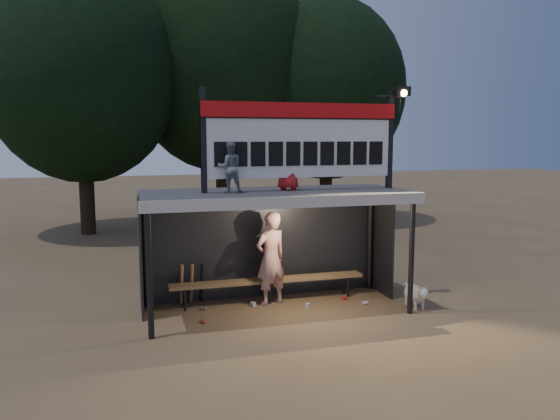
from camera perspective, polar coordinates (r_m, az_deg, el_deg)
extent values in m
plane|color=brown|center=(10.77, -0.44, -10.39)|extent=(80.00, 80.00, 0.00)
imported|color=silver|center=(10.89, -0.96, -5.07)|extent=(0.80, 0.66, 1.87)
imported|color=slate|center=(9.95, -5.27, 4.47)|extent=(0.47, 0.37, 0.93)
imported|color=#B41B1D|center=(10.42, 0.88, 5.06)|extent=(0.63, 0.55, 1.09)
cube|color=#3B3A3D|center=(10.30, -0.46, 1.66)|extent=(5.00, 2.00, 0.12)
cube|color=silver|center=(9.33, 1.22, 0.80)|extent=(5.10, 0.06, 0.20)
cylinder|color=black|center=(9.25, -13.48, -6.53)|extent=(0.10, 0.10, 2.20)
cylinder|color=black|center=(10.57, 13.57, -4.76)|extent=(0.10, 0.10, 2.20)
cylinder|color=black|center=(11.00, -13.91, -4.30)|extent=(0.10, 0.10, 2.20)
cylinder|color=black|center=(12.14, 9.39, -3.07)|extent=(0.10, 0.10, 2.20)
cube|color=black|center=(11.43, -1.80, -3.64)|extent=(5.00, 0.04, 2.20)
cube|color=black|center=(10.61, -14.37, -4.75)|extent=(0.04, 1.00, 2.20)
cube|color=black|center=(11.83, 10.66, -3.38)|extent=(0.04, 1.00, 2.20)
cylinder|color=black|center=(11.27, -1.82, 1.61)|extent=(5.00, 0.06, 0.06)
cube|color=black|center=(9.97, -8.02, 7.21)|extent=(0.10, 0.10, 1.90)
cube|color=black|center=(11.11, 11.39, 7.17)|extent=(0.10, 0.10, 1.90)
cube|color=white|center=(10.39, 2.22, 7.29)|extent=(3.80, 0.08, 1.40)
cube|color=red|center=(10.35, 2.32, 10.39)|extent=(3.80, 0.04, 0.28)
cube|color=black|center=(10.34, 2.32, 9.56)|extent=(3.80, 0.02, 0.03)
cube|color=black|center=(9.97, -6.12, 5.81)|extent=(0.27, 0.03, 0.45)
cube|color=black|center=(10.04, -4.20, 5.84)|extent=(0.27, 0.03, 0.45)
cube|color=black|center=(10.11, -2.31, 5.87)|extent=(0.27, 0.03, 0.45)
cube|color=black|center=(10.20, -0.44, 5.89)|extent=(0.27, 0.03, 0.45)
cube|color=black|center=(10.29, 1.39, 5.90)|extent=(0.27, 0.03, 0.45)
cube|color=black|center=(10.40, 3.19, 5.91)|extent=(0.27, 0.03, 0.45)
cube|color=black|center=(10.52, 4.95, 5.91)|extent=(0.27, 0.03, 0.45)
cube|color=black|center=(10.64, 6.67, 5.91)|extent=(0.27, 0.03, 0.45)
cube|color=black|center=(10.78, 8.35, 5.90)|extent=(0.27, 0.03, 0.45)
cube|color=black|center=(10.92, 9.98, 5.88)|extent=(0.27, 0.03, 0.45)
cylinder|color=black|center=(11.11, 11.28, 11.56)|extent=(0.50, 0.04, 0.04)
cylinder|color=black|center=(11.22, 12.41, 10.72)|extent=(0.04, 0.04, 0.30)
cube|color=black|center=(11.19, 12.57, 12.01)|extent=(0.30, 0.22, 0.18)
sphere|color=#FFD88C|center=(11.11, 12.79, 11.83)|extent=(0.14, 0.14, 0.14)
cube|color=olive|center=(11.15, -1.21, -7.35)|extent=(4.00, 0.35, 0.06)
cylinder|color=black|center=(10.80, -9.91, -9.19)|extent=(0.05, 0.05, 0.45)
cylinder|color=black|center=(11.03, -10.04, -8.84)|extent=(0.05, 0.05, 0.45)
cylinder|color=black|center=(11.10, -1.05, -8.62)|extent=(0.05, 0.05, 0.45)
cylinder|color=black|center=(11.32, -1.36, -8.30)|extent=(0.05, 0.05, 0.45)
cylinder|color=black|center=(11.63, 7.15, -7.92)|extent=(0.05, 0.05, 0.45)
cylinder|color=black|center=(11.85, 6.69, -7.63)|extent=(0.05, 0.05, 0.45)
cylinder|color=black|center=(19.96, -19.59, 2.96)|extent=(0.50, 0.50, 3.74)
ellipsoid|color=black|center=(20.03, -20.06, 13.43)|extent=(6.46, 6.46, 7.48)
cylinder|color=black|center=(21.73, -6.06, 4.27)|extent=(0.50, 0.50, 4.18)
ellipsoid|color=black|center=(21.88, -6.22, 15.01)|extent=(7.22, 7.22, 8.36)
cylinder|color=black|center=(21.85, 4.82, 3.43)|extent=(0.50, 0.50, 3.52)
ellipsoid|color=black|center=(21.87, 4.92, 12.46)|extent=(6.08, 6.08, 7.04)
ellipsoid|color=beige|center=(11.18, 13.91, -8.49)|extent=(0.36, 0.58, 0.36)
sphere|color=white|center=(10.92, 14.67, -8.41)|extent=(0.22, 0.22, 0.22)
cone|color=beige|center=(10.84, 14.93, -8.64)|extent=(0.10, 0.10, 0.10)
cone|color=beige|center=(10.85, 14.51, -7.95)|extent=(0.06, 0.06, 0.07)
cone|color=beige|center=(10.90, 14.97, -7.90)|extent=(0.06, 0.06, 0.07)
cylinder|color=silver|center=(11.04, 13.99, -9.67)|extent=(0.05, 0.05, 0.18)
cylinder|color=silver|center=(11.12, 14.71, -9.57)|extent=(0.05, 0.05, 0.18)
cylinder|color=beige|center=(11.34, 13.07, -9.18)|extent=(0.05, 0.05, 0.18)
cylinder|color=white|center=(11.41, 13.78, -9.09)|extent=(0.05, 0.05, 0.18)
cylinder|color=silver|center=(11.41, 13.17, -7.77)|extent=(0.04, 0.16, 0.14)
cylinder|color=#9C7449|center=(11.12, -10.25, -7.62)|extent=(0.09, 0.27, 0.84)
cylinder|color=olive|center=(11.14, -9.22, -7.56)|extent=(0.08, 0.30, 0.83)
cylinder|color=black|center=(11.16, -8.19, -7.51)|extent=(0.07, 0.33, 0.83)
cube|color=#B12A1E|center=(11.44, 6.74, -9.14)|extent=(0.11, 0.09, 0.08)
cylinder|color=#AEAEB2|center=(10.86, -8.00, -10.12)|extent=(0.13, 0.13, 0.07)
cube|color=beige|center=(10.91, 2.88, -9.94)|extent=(0.11, 0.12, 0.08)
cylinder|color=red|center=(10.13, -8.06, -11.43)|extent=(0.12, 0.14, 0.07)
cube|color=#ACACB1|center=(10.99, -2.82, -9.81)|extent=(0.10, 0.12, 0.08)
cylinder|color=beige|center=(11.21, 8.89, -9.56)|extent=(0.13, 0.08, 0.07)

